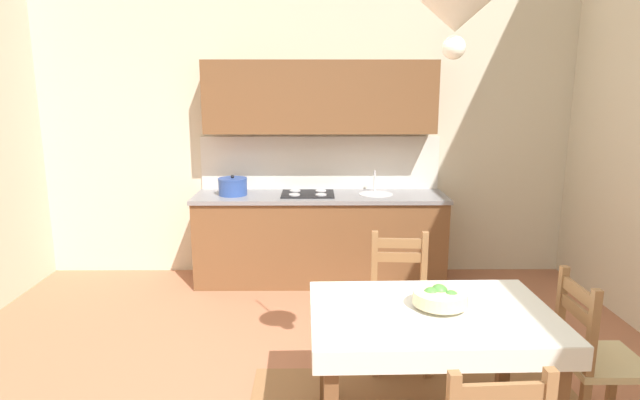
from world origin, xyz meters
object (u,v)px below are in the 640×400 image
object	(u,v)px
dining_table	(431,333)
dining_chair_kitchen_side	(400,303)
dining_chair_window_side	(596,359)
pendant_lamp	(455,19)
fruit_bowl	(440,297)
kitchen_cabinetry	(320,198)

from	to	relation	value
dining_table	dining_chair_kitchen_side	size ratio (longest dim) A/B	1.44
dining_chair_window_side	pendant_lamp	distance (m)	2.04
fruit_bowl	pendant_lamp	bearing A→B (deg)	-101.83
dining_chair_window_side	fruit_bowl	xyz separation A→B (m)	(-0.90, 0.01, 0.37)
dining_table	fruit_bowl	distance (m)	0.20
dining_chair_window_side	dining_chair_kitchen_side	distance (m)	1.27
kitchen_cabinetry	fruit_bowl	size ratio (longest dim) A/B	8.33
dining_table	dining_chair_window_side	size ratio (longest dim) A/B	1.44
dining_chair_window_side	dining_chair_kitchen_side	size ratio (longest dim) A/B	1.00
kitchen_cabinetry	dining_table	xyz separation A→B (m)	(0.60, -2.50, -0.24)
dining_table	fruit_bowl	bearing A→B (deg)	31.35
dining_chair_kitchen_side	dining_table	bearing A→B (deg)	-87.52
kitchen_cabinetry	dining_chair_window_side	world-z (taller)	kitchen_cabinetry
kitchen_cabinetry	pendant_lamp	size ratio (longest dim) A/B	3.10
dining_chair_kitchen_side	pendant_lamp	size ratio (longest dim) A/B	1.16
pendant_lamp	dining_chair_kitchen_side	bearing A→B (deg)	93.27
kitchen_cabinetry	fruit_bowl	world-z (taller)	kitchen_cabinetry
kitchen_cabinetry	dining_chair_kitchen_side	bearing A→B (deg)	-71.53
fruit_bowl	pendant_lamp	size ratio (longest dim) A/B	0.37
kitchen_cabinetry	pendant_lamp	distance (m)	3.03
kitchen_cabinetry	dining_chair_window_side	bearing A→B (deg)	-58.08
dining_chair_kitchen_side	kitchen_cabinetry	bearing A→B (deg)	108.47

